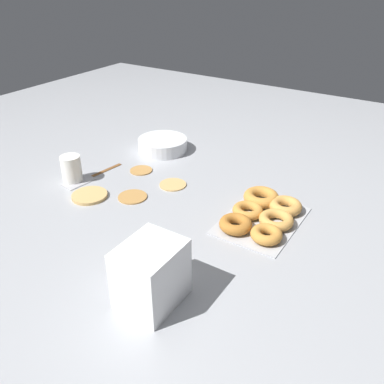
% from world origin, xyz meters
% --- Properties ---
extents(ground_plane, '(3.00, 3.00, 0.00)m').
position_xyz_m(ground_plane, '(0.00, 0.00, 0.00)').
color(ground_plane, '#9EA0A5').
extents(pancake_0, '(0.12, 0.12, 0.01)m').
position_xyz_m(pancake_0, '(-0.13, 0.20, 0.01)').
color(pancake_0, tan).
rests_on(pancake_0, ground_plane).
extents(pancake_1, '(0.09, 0.09, 0.01)m').
position_xyz_m(pancake_1, '(0.09, 0.01, 0.00)').
color(pancake_1, tan).
rests_on(pancake_1, ground_plane).
extents(pancake_2, '(0.10, 0.10, 0.01)m').
position_xyz_m(pancake_2, '(-0.06, 0.07, 0.00)').
color(pancake_2, '#B27F42').
rests_on(pancake_2, ground_plane).
extents(pancake_3, '(0.08, 0.08, 0.01)m').
position_xyz_m(pancake_3, '(0.11, 0.18, 0.00)').
color(pancake_3, '#B27F42').
rests_on(pancake_3, ground_plane).
extents(donut_tray, '(0.30, 0.21, 0.04)m').
position_xyz_m(donut_tray, '(0.06, -0.35, 0.02)').
color(donut_tray, '#ADAFB5').
rests_on(donut_tray, ground_plane).
extents(batter_bowl, '(0.20, 0.20, 0.05)m').
position_xyz_m(batter_bowl, '(0.31, 0.22, 0.03)').
color(batter_bowl, white).
rests_on(batter_bowl, ground_plane).
extents(container_stack, '(0.15, 0.12, 0.15)m').
position_xyz_m(container_stack, '(-0.40, -0.27, 0.08)').
color(container_stack, white).
rests_on(container_stack, ground_plane).
extents(paper_cup, '(0.07, 0.07, 0.10)m').
position_xyz_m(paper_cup, '(-0.08, 0.33, 0.05)').
color(paper_cup, white).
rests_on(paper_cup, ground_plane).
extents(spatula, '(0.25, 0.07, 0.01)m').
position_xyz_m(spatula, '(-0.05, 0.30, 0.00)').
color(spatula, brown).
rests_on(spatula, ground_plane).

